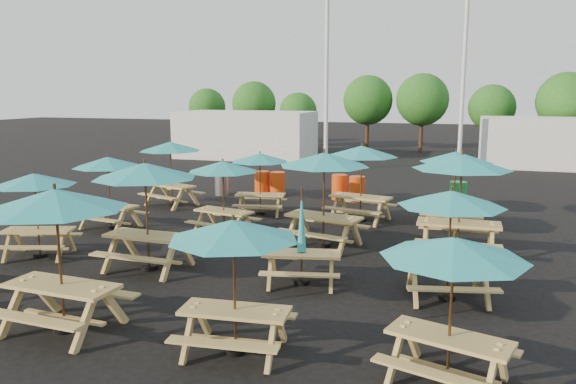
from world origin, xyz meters
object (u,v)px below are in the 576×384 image
(waste_bin_0, at_px, (222,183))
(waste_bin_1, at_px, (262,183))
(picnic_unit_6, at_px, (223,170))
(waste_bin_4, at_px, (357,189))
(waste_bin_5, at_px, (458,195))
(picnic_unit_12, at_px, (454,256))
(waste_bin_2, at_px, (278,184))
(picnic_unit_8, at_px, (234,237))
(picnic_unit_13, at_px, (451,204))
(picnic_unit_3, at_px, (170,150))
(picnic_unit_14, at_px, (462,167))
(picnic_unit_4, at_px, (56,207))
(picnic_unit_1, at_px, (35,184))
(picnic_unit_11, at_px, (362,155))
(picnic_unit_7, at_px, (260,161))
(picnic_unit_15, at_px, (456,161))
(picnic_unit_9, at_px, (302,245))
(picnic_unit_10, at_px, (324,164))
(waste_bin_3, at_px, (339,187))
(picnic_unit_5, at_px, (145,176))
(picnic_unit_2, at_px, (108,166))

(waste_bin_0, bearing_deg, waste_bin_1, 16.24)
(picnic_unit_6, relative_size, waste_bin_1, 2.53)
(waste_bin_4, xyz_separation_m, waste_bin_5, (3.54, -0.16, 0.00))
(picnic_unit_12, xyz_separation_m, waste_bin_2, (-6.80, 12.67, -1.36))
(picnic_unit_8, bearing_deg, waste_bin_5, 70.94)
(picnic_unit_6, relative_size, picnic_unit_13, 0.97)
(picnic_unit_3, relative_size, picnic_unit_14, 1.08)
(picnic_unit_8, distance_m, picnic_unit_12, 3.14)
(picnic_unit_4, distance_m, picnic_unit_8, 3.07)
(picnic_unit_1, height_order, picnic_unit_3, picnic_unit_3)
(waste_bin_1, bearing_deg, picnic_unit_11, -36.12)
(picnic_unit_11, height_order, waste_bin_2, picnic_unit_11)
(picnic_unit_7, bearing_deg, waste_bin_1, 98.88)
(picnic_unit_15, bearing_deg, picnic_unit_1, -142.67)
(picnic_unit_4, bearing_deg, picnic_unit_12, 4.45)
(picnic_unit_9, bearing_deg, picnic_unit_14, 34.02)
(picnic_unit_13, xyz_separation_m, waste_bin_0, (-8.79, 8.95, -1.41))
(picnic_unit_15, relative_size, waste_bin_5, 2.43)
(waste_bin_2, bearing_deg, picnic_unit_9, -68.29)
(picnic_unit_10, relative_size, waste_bin_3, 2.99)
(waste_bin_0, bearing_deg, waste_bin_3, 6.06)
(picnic_unit_6, relative_size, picnic_unit_11, 0.89)
(picnic_unit_9, distance_m, picnic_unit_15, 7.03)
(picnic_unit_15, height_order, waste_bin_3, picnic_unit_15)
(waste_bin_2, xyz_separation_m, waste_bin_4, (3.12, -0.17, 0.00))
(picnic_unit_5, xyz_separation_m, picnic_unit_11, (3.64, 6.26, -0.07))
(picnic_unit_6, distance_m, waste_bin_2, 6.29)
(picnic_unit_3, height_order, picnic_unit_4, picnic_unit_4)
(picnic_unit_2, height_order, waste_bin_3, picnic_unit_2)
(picnic_unit_4, xyz_separation_m, picnic_unit_13, (6.06, 3.46, -0.25))
(picnic_unit_8, relative_size, waste_bin_3, 2.32)
(picnic_unit_3, xyz_separation_m, waste_bin_1, (2.28, 2.96, -1.52))
(picnic_unit_6, height_order, picnic_unit_7, picnic_unit_6)
(picnic_unit_8, height_order, picnic_unit_15, picnic_unit_15)
(picnic_unit_3, height_order, picnic_unit_10, picnic_unit_10)
(picnic_unit_13, bearing_deg, picnic_unit_14, 74.40)
(waste_bin_3, bearing_deg, picnic_unit_1, -119.12)
(picnic_unit_3, bearing_deg, picnic_unit_12, -26.00)
(picnic_unit_12, distance_m, picnic_unit_13, 3.31)
(picnic_unit_2, xyz_separation_m, waste_bin_3, (5.39, 6.51, -1.39))
(waste_bin_1, bearing_deg, waste_bin_0, -163.76)
(picnic_unit_4, height_order, picnic_unit_9, picnic_unit_4)
(picnic_unit_4, xyz_separation_m, picnic_unit_5, (-0.42, 3.32, 0.01))
(picnic_unit_7, distance_m, waste_bin_5, 6.93)
(picnic_unit_7, relative_size, waste_bin_1, 2.38)
(picnic_unit_12, bearing_deg, picnic_unit_14, 106.71)
(picnic_unit_13, height_order, waste_bin_4, picnic_unit_13)
(picnic_unit_2, distance_m, picnic_unit_7, 4.71)
(waste_bin_1, bearing_deg, picnic_unit_13, -52.11)
(picnic_unit_13, xyz_separation_m, waste_bin_2, (-6.66, 9.36, -1.41))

